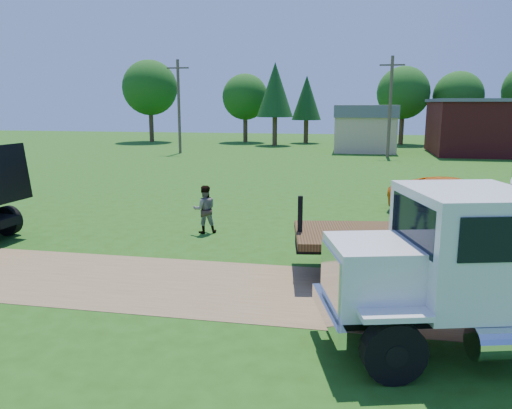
% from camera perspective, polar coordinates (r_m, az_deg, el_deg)
% --- Properties ---
extents(ground, '(140.00, 140.00, 0.00)m').
position_cam_1_polar(ground, '(13.47, -1.84, -9.59)').
color(ground, '#23490F').
rests_on(ground, ground).
extents(dirt_track, '(120.00, 4.20, 0.01)m').
position_cam_1_polar(dirt_track, '(13.46, -1.84, -9.57)').
color(dirt_track, brown).
rests_on(dirt_track, ground).
extents(white_semi_tractor, '(8.14, 4.43, 4.81)m').
position_cam_1_polar(white_semi_tractor, '(10.63, 23.12, -6.97)').
color(white_semi_tractor, black).
rests_on(white_semi_tractor, ground).
extents(orange_pickup, '(6.20, 4.12, 1.58)m').
position_cam_1_polar(orange_pickup, '(23.97, 21.77, 0.92)').
color(orange_pickup, orange).
rests_on(orange_pickup, ground).
extents(flatbed_trailer, '(9.25, 3.99, 2.29)m').
position_cam_1_polar(flatbed_trailer, '(15.17, 21.75, -4.09)').
color(flatbed_trailer, '#342410').
rests_on(flatbed_trailer, ground).
extents(spectator_a, '(0.84, 0.81, 1.93)m').
position_cam_1_polar(spectator_a, '(12.28, 17.70, -7.46)').
color(spectator_a, '#999999').
rests_on(spectator_a, ground).
extents(spectator_b, '(1.08, 0.97, 1.83)m').
position_cam_1_polar(spectator_b, '(18.96, -5.89, -0.54)').
color(spectator_b, '#999999').
rests_on(spectator_b, ground).
extents(tan_shed, '(6.20, 5.40, 4.70)m').
position_cam_1_polar(tan_shed, '(52.32, 12.37, 8.56)').
color(tan_shed, tan).
rests_on(tan_shed, ground).
extents(utility_poles, '(42.20, 0.28, 9.00)m').
position_cam_1_polar(utility_poles, '(47.36, 15.09, 10.93)').
color(utility_poles, brown).
rests_on(utility_poles, ground).
extents(tree_row, '(58.67, 10.61, 10.28)m').
position_cam_1_polar(tree_row, '(62.24, 13.24, 12.42)').
color(tree_row, '#3D2C18').
rests_on(tree_row, ground).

